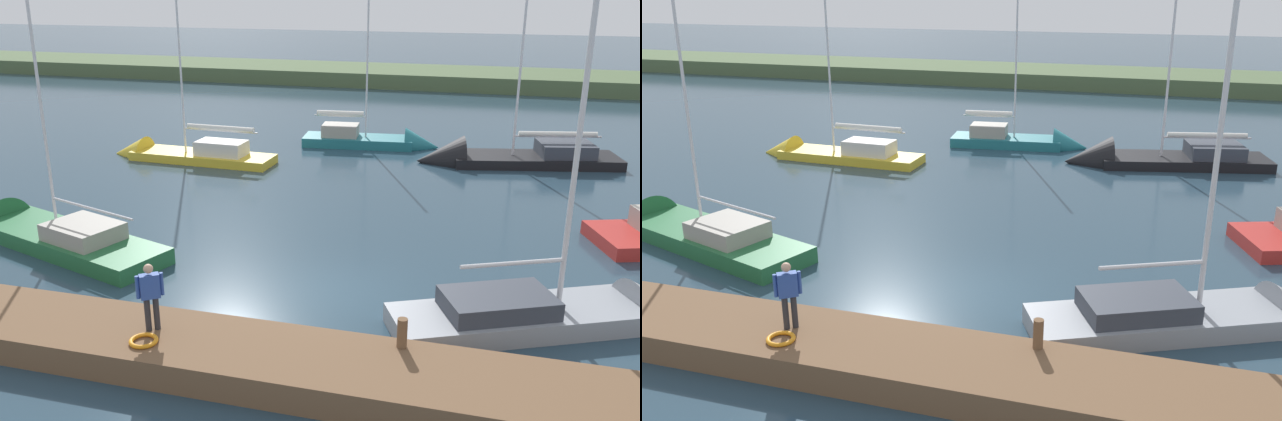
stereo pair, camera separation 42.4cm
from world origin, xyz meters
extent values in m
plane|color=#263D4C|center=(0.00, 0.00, 0.00)|extent=(200.00, 200.00, 0.00)
cube|color=#4C603D|center=(0.00, -41.31, 0.00)|extent=(180.00, 8.00, 2.40)
cube|color=brown|center=(0.00, 4.61, 0.35)|extent=(25.31, 2.52, 0.70)
cylinder|color=brown|center=(-2.53, 3.73, 1.04)|extent=(0.23, 0.23, 0.70)
torus|color=orange|center=(3.11, 5.11, 0.75)|extent=(0.66, 0.66, 0.10)
cube|color=black|center=(-5.79, -16.23, 0.10)|extent=(8.16, 4.11, 0.73)
cone|color=black|center=(-1.37, -15.26, 0.10)|extent=(2.72, 2.91, 2.49)
cube|color=#333842|center=(-7.13, -16.53, 0.78)|extent=(2.86, 2.58, 0.63)
cylinder|color=silver|center=(-4.73, -16.00, 4.85)|extent=(0.12, 0.12, 8.76)
cylinder|color=silver|center=(-6.72, -16.44, 1.38)|extent=(4.00, 0.97, 0.09)
cylinder|color=silver|center=(-6.72, -16.44, 1.50)|extent=(3.63, 1.02, 0.24)
cube|color=gold|center=(9.84, -12.47, 0.03)|extent=(7.21, 2.24, 0.77)
cone|color=gold|center=(13.89, -12.64, 0.03)|extent=(1.83, 2.02, 1.94)
cube|color=silver|center=(8.81, -12.42, 0.75)|extent=(2.41, 1.48, 0.67)
cylinder|color=silver|center=(10.75, -12.51, 4.42)|extent=(0.10, 0.10, 8.00)
cylinder|color=silver|center=(8.82, -12.42, 1.60)|extent=(3.85, 0.24, 0.08)
cylinder|color=silver|center=(8.82, -12.42, 1.72)|extent=(3.47, 0.40, 0.25)
cube|color=#236638|center=(9.29, -0.80, 0.05)|extent=(7.99, 4.48, 0.97)
cube|color=gray|center=(8.43, -0.52, 0.80)|extent=(2.67, 2.37, 0.54)
cylinder|color=silver|center=(9.74, -0.95, 5.01)|extent=(0.10, 0.10, 8.95)
cylinder|color=silver|center=(7.94, -0.36, 1.68)|extent=(3.63, 1.27, 0.08)
cube|color=gray|center=(-5.17, 0.75, 0.08)|extent=(6.98, 4.72, 0.90)
cube|color=#333842|center=(-4.53, 1.06, 0.77)|extent=(3.16, 2.66, 0.48)
cylinder|color=silver|center=(-6.03, 0.34, 4.49)|extent=(0.14, 0.14, 7.92)
cylinder|color=silver|center=(-4.80, 0.93, 1.82)|extent=(2.51, 1.28, 0.11)
cube|color=#1E6B75|center=(3.24, -17.74, 0.07)|extent=(5.95, 2.53, 0.84)
cone|color=#1E6B75|center=(-0.11, -18.09, 0.07)|extent=(1.95, 2.12, 1.95)
cube|color=gray|center=(4.20, -17.64, 0.81)|extent=(2.02, 1.57, 0.63)
cylinder|color=silver|center=(2.84, -17.78, 4.21)|extent=(0.10, 0.10, 7.43)
cylinder|color=silver|center=(4.21, -17.64, 1.58)|extent=(2.75, 0.36, 0.08)
cylinder|color=silver|center=(4.21, -17.64, 1.70)|extent=(2.50, 0.56, 0.30)
cylinder|color=#28282D|center=(3.12, 4.44, 1.11)|extent=(0.14, 0.14, 0.82)
cylinder|color=#28282D|center=(3.28, 4.56, 1.11)|extent=(0.14, 0.14, 0.82)
cube|color=#2D4C9E|center=(3.20, 4.50, 1.81)|extent=(0.49, 0.44, 0.58)
sphere|color=tan|center=(3.20, 4.50, 2.24)|extent=(0.22, 0.22, 0.22)
cylinder|color=#2D4C9E|center=(2.98, 4.34, 1.83)|extent=(0.09, 0.09, 0.55)
cylinder|color=#2D4C9E|center=(3.42, 4.66, 1.83)|extent=(0.09, 0.09, 0.55)
camera|label=1|loc=(-4.38, 17.11, 8.49)|focal=38.23mm
camera|label=2|loc=(-4.79, 16.99, 8.49)|focal=38.23mm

